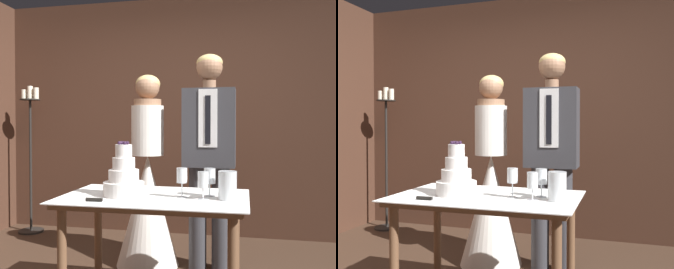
% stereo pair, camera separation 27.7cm
% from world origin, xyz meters
% --- Properties ---
extents(wall_back, '(4.42, 0.12, 2.63)m').
position_xyz_m(wall_back, '(0.00, 2.05, 1.32)').
color(wall_back, '#472B1E').
rests_on(wall_back, ground_plane).
extents(cake_table, '(1.18, 0.74, 0.76)m').
position_xyz_m(cake_table, '(0.11, 0.19, 0.66)').
color(cake_table, brown).
rests_on(cake_table, ground_plane).
extents(tiered_cake, '(0.26, 0.26, 0.35)m').
position_xyz_m(tiered_cake, '(-0.08, 0.15, 0.87)').
color(tiered_cake, white).
rests_on(tiered_cake, cake_table).
extents(cake_knife, '(0.40, 0.04, 0.02)m').
position_xyz_m(cake_knife, '(-0.12, -0.06, 0.77)').
color(cake_knife, silver).
rests_on(cake_knife, cake_table).
extents(wine_glass_near, '(0.07, 0.07, 0.17)m').
position_xyz_m(wine_glass_near, '(0.43, 0.13, 0.87)').
color(wine_glass_near, silver).
rests_on(wine_glass_near, cake_table).
extents(wine_glass_middle, '(0.07, 0.07, 0.19)m').
position_xyz_m(wine_glass_middle, '(0.29, 0.16, 0.90)').
color(wine_glass_middle, silver).
rests_on(wine_glass_middle, cake_table).
extents(wine_glass_far, '(0.07, 0.07, 0.18)m').
position_xyz_m(wine_glass_far, '(0.46, 0.25, 0.88)').
color(wine_glass_far, silver).
rests_on(wine_glass_far, cake_table).
extents(hurricane_candle, '(0.11, 0.11, 0.17)m').
position_xyz_m(hurricane_candle, '(0.57, 0.15, 0.85)').
color(hurricane_candle, silver).
rests_on(hurricane_candle, cake_table).
extents(bride, '(0.54, 0.54, 1.65)m').
position_xyz_m(bride, '(-0.15, 1.01, 0.61)').
color(bride, white).
rests_on(bride, ground_plane).
extents(groom, '(0.43, 0.25, 1.81)m').
position_xyz_m(groom, '(0.38, 1.01, 1.03)').
color(groom, '#38383D').
rests_on(groom, ground_plane).
extents(candle_stand, '(0.28, 0.28, 1.66)m').
position_xyz_m(candle_stand, '(-1.71, 1.71, 0.84)').
color(candle_stand, black).
rests_on(candle_stand, ground_plane).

